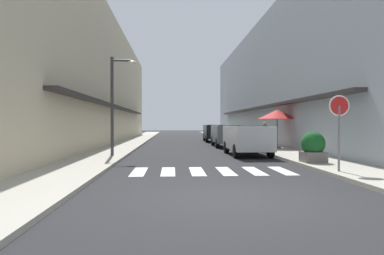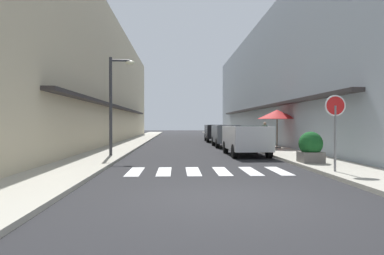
# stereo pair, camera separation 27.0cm
# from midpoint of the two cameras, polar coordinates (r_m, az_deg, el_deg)

# --- Properties ---
(ground_plane) EXTENTS (108.71, 108.71, 0.00)m
(ground_plane) POSITION_cam_midpoint_polar(r_m,az_deg,el_deg) (27.33, -0.04, -2.67)
(ground_plane) COLOR #232326
(sidewalk_left) EXTENTS (2.24, 69.18, 0.12)m
(sidewalk_left) POSITION_cam_midpoint_polar(r_m,az_deg,el_deg) (27.51, -9.58, -2.53)
(sidewalk_left) COLOR #ADA899
(sidewalk_left) RESTS_ON ground_plane
(sidewalk_right) EXTENTS (2.24, 69.18, 0.12)m
(sidewalk_right) POSITION_cam_midpoint_polar(r_m,az_deg,el_deg) (27.89, 9.37, -2.48)
(sidewalk_right) COLOR #ADA899
(sidewalk_right) RESTS_ON ground_plane
(building_row_left) EXTENTS (5.50, 46.47, 9.77)m
(building_row_left) POSITION_cam_midpoint_polar(r_m,az_deg,el_deg) (29.76, -16.22, 6.99)
(building_row_left) COLOR beige
(building_row_left) RESTS_ON ground_plane
(building_row_right) EXTENTS (5.50, 46.47, 9.87)m
(building_row_right) POSITION_cam_midpoint_polar(r_m,az_deg,el_deg) (30.39, 15.56, 6.96)
(building_row_right) COLOR #939EA8
(building_row_right) RESTS_ON ground_plane
(crosswalk) EXTENTS (5.20, 2.20, 0.01)m
(crosswalk) POSITION_cam_midpoint_polar(r_m,az_deg,el_deg) (11.92, 3.13, -6.96)
(crosswalk) COLOR silver
(crosswalk) RESTS_ON ground_plane
(parked_car_near) EXTENTS (1.84, 4.22, 1.47)m
(parked_car_near) POSITION_cam_midpoint_polar(r_m,az_deg,el_deg) (17.87, 8.97, -1.48)
(parked_car_near) COLOR silver
(parked_car_near) RESTS_ON ground_plane
(parked_car_mid) EXTENTS (1.83, 4.02, 1.47)m
(parked_car_mid) POSITION_cam_midpoint_polar(r_m,az_deg,el_deg) (24.31, 5.91, -0.91)
(parked_car_mid) COLOR #4C5156
(parked_car_mid) RESTS_ON ground_plane
(parked_car_far) EXTENTS (1.88, 4.34, 1.47)m
(parked_car_far) POSITION_cam_midpoint_polar(r_m,az_deg,el_deg) (31.15, 4.07, -0.56)
(parked_car_far) COLOR black
(parked_car_far) RESTS_ON ground_plane
(round_street_sign) EXTENTS (0.65, 0.07, 2.33)m
(round_street_sign) POSITION_cam_midpoint_polar(r_m,az_deg,el_deg) (11.83, 22.39, 2.13)
(round_street_sign) COLOR slate
(round_street_sign) RESTS_ON sidewalk_right
(street_lamp) EXTENTS (1.19, 0.28, 4.51)m
(street_lamp) POSITION_cam_midpoint_polar(r_m,az_deg,el_deg) (16.90, -11.63, 5.22)
(street_lamp) COLOR #38383D
(street_lamp) RESTS_ON sidewalk_left
(cafe_umbrella) EXTENTS (2.32, 2.32, 2.28)m
(cafe_umbrella) POSITION_cam_midpoint_polar(r_m,az_deg,el_deg) (22.02, 13.69, 2.02)
(cafe_umbrella) COLOR #262626
(cafe_umbrella) RESTS_ON sidewalk_right
(planter_corner) EXTENTS (0.90, 0.90, 1.16)m
(planter_corner) POSITION_cam_midpoint_polar(r_m,az_deg,el_deg) (14.26, 18.84, -2.97)
(planter_corner) COLOR slate
(planter_corner) RESTS_ON sidewalk_right
(pedestrian_walking_near) EXTENTS (0.34, 0.34, 1.56)m
(pedestrian_walking_near) POSITION_cam_midpoint_polar(r_m,az_deg,el_deg) (24.40, 11.80, -0.88)
(pedestrian_walking_near) COLOR #282B33
(pedestrian_walking_near) RESTS_ON sidewalk_right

